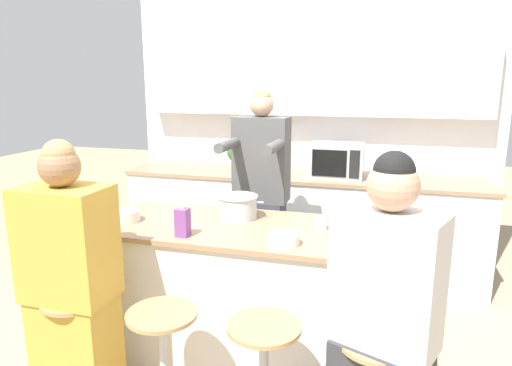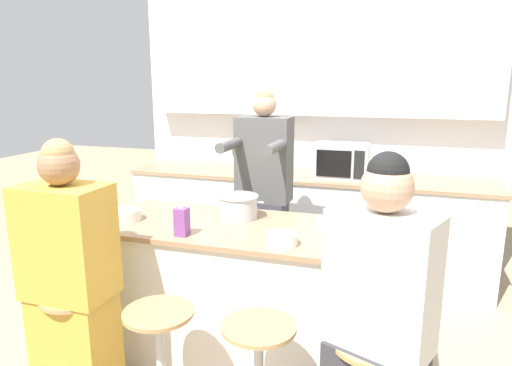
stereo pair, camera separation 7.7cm
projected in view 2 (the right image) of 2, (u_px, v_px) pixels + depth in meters
The scene contains 16 objects.
ground_plane at pixel (252, 366), 2.90m from camera, with size 16.00×16.00×0.00m, color tan.
wall_back at pixel (315, 105), 4.36m from camera, with size 3.52×0.22×2.70m.
back_counter at pixel (305, 222), 4.29m from camera, with size 3.27×0.69×0.93m.
kitchen_island at pixel (252, 298), 2.80m from camera, with size 1.87×0.75×0.93m.
bar_stool_leftmost at pixel (80, 354), 2.42m from camera, with size 0.38×0.38×0.70m.
person_cooking at pixel (264, 207), 3.40m from camera, with size 0.40×0.57×1.72m.
person_wrapped_blanket at pixel (71, 291), 2.34m from camera, with size 0.43×0.29×1.51m.
person_seated_near at pixel (377, 346), 1.90m from camera, with size 0.48×0.39×1.52m.
cooking_pot at pixel (239, 207), 2.86m from camera, with size 0.34×0.25×0.14m.
fruit_bowl at pixel (281, 239), 2.40m from camera, with size 0.17×0.17×0.06m.
mixing_bowl_steel at pixel (126, 215), 2.82m from camera, with size 0.19×0.19×0.07m.
coffee_cup_near at pixel (321, 223), 2.64m from camera, with size 0.10×0.07×0.08m.
banana_bunch at pixel (361, 221), 2.74m from camera, with size 0.14×0.10×0.05m.
juice_carton at pixel (182, 221), 2.53m from camera, with size 0.07×0.07×0.17m.
microwave at pixel (341, 161), 4.02m from camera, with size 0.47×0.33×0.30m.
potted_plant at pixel (244, 152), 4.33m from camera, with size 0.23×0.23×0.30m.
Camera 2 is at (0.80, -2.44, 1.78)m, focal length 32.00 mm.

